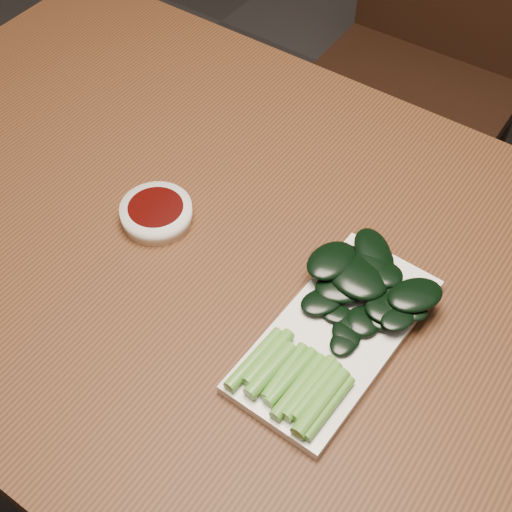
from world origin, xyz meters
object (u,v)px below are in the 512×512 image
(gai_lan, at_px, (350,305))
(chair_far, at_px, (420,64))
(serving_plate, at_px, (336,334))
(sauce_bowl, at_px, (156,213))
(table, at_px, (271,300))

(gai_lan, bearing_deg, chair_far, 108.23)
(gai_lan, bearing_deg, serving_plate, -85.36)
(chair_far, relative_size, sauce_bowl, 9.19)
(serving_plate, xyz_separation_m, gai_lan, (-0.00, 0.03, 0.02))
(table, distance_m, chair_far, 0.89)
(chair_far, distance_m, gai_lan, 0.96)
(table, bearing_deg, gai_lan, -5.24)
(table, xyz_separation_m, chair_far, (-0.17, 0.85, -0.19))
(serving_plate, bearing_deg, table, 160.50)
(table, relative_size, serving_plate, 4.86)
(table, bearing_deg, sauce_bowl, -173.51)
(gai_lan, bearing_deg, sauce_bowl, -178.27)
(serving_plate, bearing_deg, sauce_bowl, 175.49)
(sauce_bowl, bearing_deg, serving_plate, -4.51)
(chair_far, height_order, serving_plate, chair_far)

